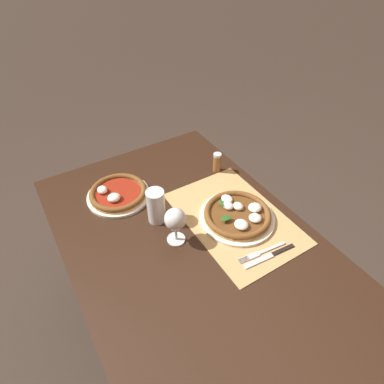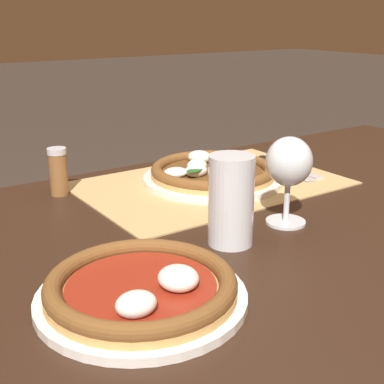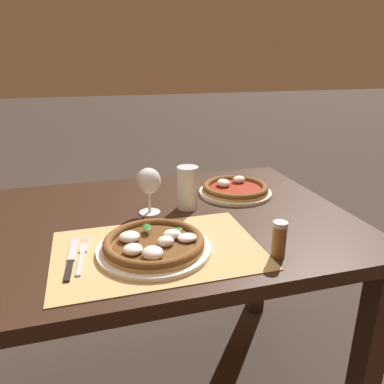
% 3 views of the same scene
% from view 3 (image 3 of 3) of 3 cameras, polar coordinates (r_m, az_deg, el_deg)
% --- Properties ---
extents(dining_table, '(1.46, 0.88, 0.74)m').
position_cam_3_polar(dining_table, '(1.24, -10.23, -8.66)').
color(dining_table, black).
rests_on(dining_table, ground).
extents(paper_placemat, '(0.55, 0.37, 0.00)m').
position_cam_3_polar(paper_placemat, '(1.02, -5.26, -8.75)').
color(paper_placemat, tan).
rests_on(paper_placemat, dining_table).
extents(pizza_near, '(0.30, 0.30, 0.05)m').
position_cam_3_polar(pizza_near, '(1.00, -5.80, -7.93)').
color(pizza_near, silver).
rests_on(pizza_near, paper_placemat).
extents(pizza_far, '(0.27, 0.27, 0.05)m').
position_cam_3_polar(pizza_far, '(1.41, 6.57, 0.47)').
color(pizza_far, silver).
rests_on(pizza_far, dining_table).
extents(wine_glass, '(0.08, 0.08, 0.16)m').
position_cam_3_polar(wine_glass, '(1.21, -6.63, 1.39)').
color(wine_glass, silver).
rests_on(wine_glass, dining_table).
extents(pint_glass, '(0.07, 0.07, 0.15)m').
position_cam_3_polar(pint_glass, '(1.26, -0.66, 0.55)').
color(pint_glass, silver).
rests_on(pint_glass, dining_table).
extents(fork, '(0.04, 0.20, 0.00)m').
position_cam_3_polar(fork, '(1.02, -16.38, -9.14)').
color(fork, '#B7B7BC').
rests_on(fork, paper_placemat).
extents(knife, '(0.03, 0.22, 0.01)m').
position_cam_3_polar(knife, '(1.01, -17.93, -9.57)').
color(knife, black).
rests_on(knife, paper_placemat).
extents(pepper_shaker, '(0.04, 0.04, 0.10)m').
position_cam_3_polar(pepper_shaker, '(0.99, 13.14, -7.02)').
color(pepper_shaker, brown).
rests_on(pepper_shaker, dining_table).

